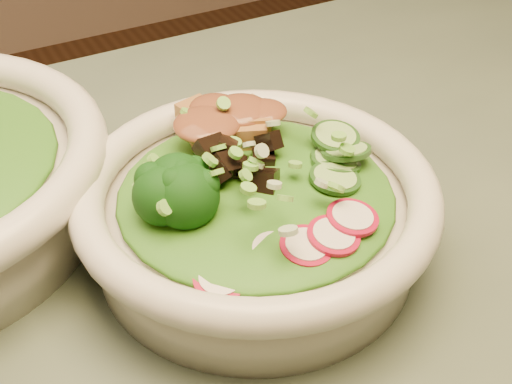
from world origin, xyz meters
name	(u,v)px	position (x,y,z in m)	size (l,w,h in m)	color
dining_table	(400,359)	(0.00, 0.00, 0.64)	(1.20, 0.80, 0.75)	black
salad_bowl	(256,214)	(-0.10, 0.06, 0.79)	(0.24, 0.24, 0.07)	silver
lettuce_bed	(256,191)	(-0.10, 0.06, 0.80)	(0.18, 0.18, 0.02)	#1C5512
broccoli_florets	(175,199)	(-0.16, 0.06, 0.82)	(0.07, 0.06, 0.04)	black
radish_slices	(303,242)	(-0.10, 0.00, 0.81)	(0.10, 0.04, 0.02)	maroon
cucumber_slices	(336,157)	(-0.04, 0.05, 0.82)	(0.06, 0.06, 0.03)	#8BC06A
mushroom_heap	(249,167)	(-0.10, 0.07, 0.82)	(0.06, 0.06, 0.04)	black
tofu_cubes	(224,134)	(-0.10, 0.11, 0.82)	(0.08, 0.05, 0.03)	brown
peanut_sauce	(223,120)	(-0.10, 0.11, 0.83)	(0.06, 0.05, 0.01)	brown
scallion_garnish	(256,165)	(-0.10, 0.06, 0.83)	(0.17, 0.17, 0.02)	#70B841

